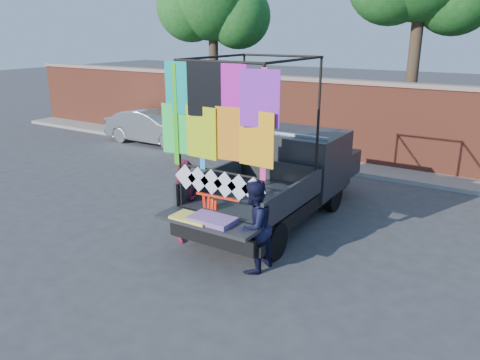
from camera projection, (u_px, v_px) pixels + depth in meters
The scene contains 9 objects.
ground at pixel (244, 247), 9.15m from camera, with size 90.00×90.00×0.00m, color #38383A.
brick_wall at pixel (364, 123), 14.39m from camera, with size 30.00×0.45×2.61m.
curb at pixel (353, 168), 14.21m from camera, with size 30.00×1.20×0.12m, color gray.
tree_left at pixel (212, 0), 17.43m from camera, with size 4.20×3.30×7.05m.
pickup_truck at pixel (289, 175), 10.65m from camera, with size 2.26×5.68×3.58m.
sedan at pixel (154, 127), 17.37m from camera, with size 1.34×3.86×1.27m, color silver.
woman at pixel (187, 201), 9.20m from camera, with size 0.61×0.40×1.67m, color maroon.
man at pixel (254, 227), 8.02m from camera, with size 0.80×0.63×1.65m, color black.
streamer_bundle at pixel (213, 205), 8.61m from camera, with size 0.91×0.11×0.63m.
Camera 1 is at (4.37, -7.08, 4.03)m, focal length 35.00 mm.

